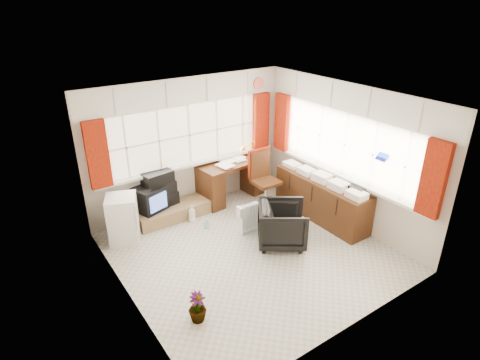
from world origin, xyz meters
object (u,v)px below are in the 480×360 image
object	(u,v)px
task_chair	(262,177)
radiator	(249,221)
desk_lamp	(252,146)
crt_tv	(150,199)
tv_bench	(173,212)
desk	(231,178)
office_chair	(282,225)
credenza	(321,198)
mini_fridge	(123,219)

from	to	relation	value
task_chair	radiator	xyz separation A→B (m)	(-0.76, -0.64, -0.40)
desk_lamp	radiator	bearing A→B (deg)	-127.45
task_chair	crt_tv	size ratio (longest dim) A/B	1.90
task_chair	tv_bench	distance (m)	1.80
desk	office_chair	world-z (taller)	desk
credenza	tv_bench	size ratio (longest dim) A/B	1.43
task_chair	credenza	xyz separation A→B (m)	(0.63, -0.97, -0.22)
credenza	mini_fridge	world-z (taller)	credenza
desk	mini_fridge	size ratio (longest dim) A/B	1.76
crt_tv	credenza	bearing A→B (deg)	-31.19
desk_lamp	task_chair	xyz separation A→B (m)	(-0.10, -0.49, -0.46)
radiator	desk_lamp	bearing A→B (deg)	52.55
desk	tv_bench	distance (m)	1.38
desk_lamp	mini_fridge	size ratio (longest dim) A/B	0.48
office_chair	crt_tv	size ratio (longest dim) A/B	1.29
crt_tv	mini_fridge	xyz separation A→B (m)	(-0.61, -0.32, -0.06)
tv_bench	mini_fridge	distance (m)	1.07
task_chair	credenza	distance (m)	1.18
radiator	mini_fridge	size ratio (longest dim) A/B	0.65
desk_lamp	tv_bench	bearing A→B (deg)	178.06
tv_bench	radiator	bearing A→B (deg)	-53.34
credenza	crt_tv	size ratio (longest dim) A/B	3.28
radiator	credenza	world-z (taller)	credenza
mini_fridge	office_chair	bearing A→B (deg)	-36.41
radiator	tv_bench	xyz separation A→B (m)	(-0.88, 1.19, -0.09)
credenza	office_chair	bearing A→B (deg)	-166.74
office_chair	credenza	bearing A→B (deg)	-41.79
desk	office_chair	size ratio (longest dim) A/B	1.84
desk	tv_bench	size ratio (longest dim) A/B	1.03
task_chair	desk	bearing A→B (deg)	115.93
desk_lamp	credenza	world-z (taller)	desk_lamp
desk	radiator	size ratio (longest dim) A/B	2.69
task_chair	crt_tv	xyz separation A→B (m)	(-2.04, 0.65, -0.14)
office_chair	mini_fridge	world-z (taller)	mini_fridge
office_chair	mini_fridge	size ratio (longest dim) A/B	0.96
tv_bench	mini_fridge	xyz separation A→B (m)	(-1.00, -0.22, 0.29)
office_chair	tv_bench	size ratio (longest dim) A/B	0.56
desk	desk_lamp	world-z (taller)	desk_lamp
desk	credenza	xyz separation A→B (m)	(0.94, -1.60, -0.05)
radiator	tv_bench	distance (m)	1.48
radiator	office_chair	bearing A→B (deg)	-68.11
desk	desk_lamp	bearing A→B (deg)	-18.78
task_chair	mini_fridge	world-z (taller)	task_chair
desk_lamp	office_chair	world-z (taller)	desk_lamp
tv_bench	credenza	bearing A→B (deg)	-33.71
tv_bench	crt_tv	xyz separation A→B (m)	(-0.39, 0.10, 0.35)
desk	mini_fridge	world-z (taller)	desk
desk_lamp	credenza	distance (m)	1.69
office_chair	radiator	bearing A→B (deg)	56.84
credenza	tv_bench	world-z (taller)	credenza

